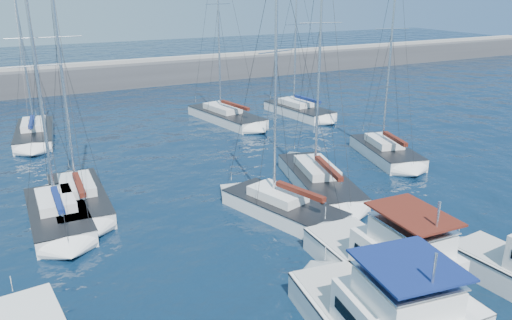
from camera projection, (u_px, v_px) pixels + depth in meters
name	position (u px, v px, depth m)	size (l,w,h in m)	color
ground	(349.00, 267.00, 24.17)	(220.00, 220.00, 0.00)	black
breakwater	(114.00, 79.00, 67.47)	(160.00, 6.00, 4.45)	#424244
motor_yacht_stbd_inner	(392.00, 271.00, 21.76)	(3.59, 9.32, 4.69)	white
sailboat_mid_a	(58.00, 214.00, 28.53)	(3.07, 7.83, 14.19)	white
sailboat_mid_b	(79.00, 198.00, 30.68)	(3.29, 8.27, 16.31)	silver
sailboat_mid_c	(283.00, 207.00, 29.42)	(5.06, 8.24, 15.26)	white
sailboat_mid_d	(319.00, 180.00, 33.58)	(5.37, 9.86, 17.24)	silver
sailboat_mid_e	(386.00, 151.00, 39.35)	(4.83, 7.95, 15.86)	white
sailboat_back_a	(35.00, 134.00, 44.24)	(4.05, 9.20, 13.89)	white
sailboat_back_b	(226.00, 116.00, 50.09)	(4.84, 10.19, 18.20)	silver
sailboat_back_c	(298.00, 110.00, 52.50)	(4.11, 8.77, 14.78)	white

